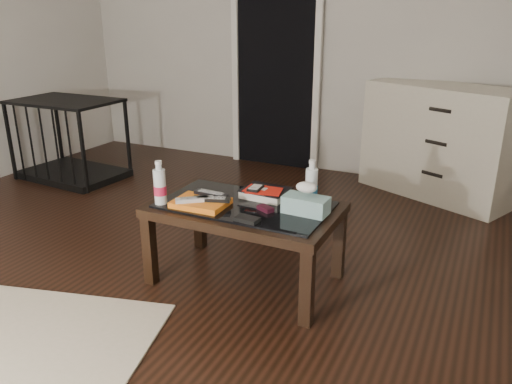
% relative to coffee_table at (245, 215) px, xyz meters
% --- Properties ---
extents(ground, '(5.00, 5.00, 0.00)m').
position_rel_coffee_table_xyz_m(ground, '(-0.38, -0.27, -0.40)').
color(ground, black).
rests_on(ground, ground).
extents(doorway, '(0.90, 0.08, 2.07)m').
position_rel_coffee_table_xyz_m(doorway, '(-0.78, 2.19, 0.63)').
color(doorway, black).
rests_on(doorway, ground).
extents(coffee_table, '(1.00, 0.60, 0.46)m').
position_rel_coffee_table_xyz_m(coffee_table, '(0.00, 0.00, 0.00)').
color(coffee_table, black).
rests_on(coffee_table, ground).
extents(dresser, '(1.30, 0.96, 0.90)m').
position_rel_coffee_table_xyz_m(dresser, '(0.78, 1.96, 0.05)').
color(dresser, beige).
rests_on(dresser, ground).
extents(pet_crate, '(0.94, 0.66, 0.71)m').
position_rel_coffee_table_xyz_m(pet_crate, '(-2.28, 0.99, -0.17)').
color(pet_crate, black).
rests_on(pet_crate, ground).
extents(magazines, '(0.29, 0.22, 0.03)m').
position_rel_coffee_table_xyz_m(magazines, '(-0.20, -0.13, 0.08)').
color(magazines, orange).
rests_on(magazines, coffee_table).
extents(remote_silver, '(0.19, 0.16, 0.02)m').
position_rel_coffee_table_xyz_m(remote_silver, '(-0.22, -0.15, 0.11)').
color(remote_silver, silver).
rests_on(remote_silver, magazines).
extents(remote_black_front, '(0.21, 0.11, 0.02)m').
position_rel_coffee_table_xyz_m(remote_black_front, '(-0.14, -0.11, 0.11)').
color(remote_black_front, black).
rests_on(remote_black_front, magazines).
extents(remote_black_back, '(0.20, 0.06, 0.02)m').
position_rel_coffee_table_xyz_m(remote_black_back, '(-0.19, -0.04, 0.11)').
color(remote_black_back, black).
rests_on(remote_black_back, magazines).
extents(textbook, '(0.26, 0.21, 0.05)m').
position_rel_coffee_table_xyz_m(textbook, '(0.05, 0.15, 0.09)').
color(textbook, black).
rests_on(textbook, coffee_table).
extents(dvd_mailers, '(0.20, 0.14, 0.01)m').
position_rel_coffee_table_xyz_m(dvd_mailers, '(0.04, 0.13, 0.11)').
color(dvd_mailers, red).
rests_on(dvd_mailers, textbook).
extents(ipod, '(0.07, 0.11, 0.02)m').
position_rel_coffee_table_xyz_m(ipod, '(0.01, 0.10, 0.12)').
color(ipod, black).
rests_on(ipod, dvd_mailers).
extents(flip_phone, '(0.10, 0.08, 0.02)m').
position_rel_coffee_table_xyz_m(flip_phone, '(0.14, -0.04, 0.08)').
color(flip_phone, black).
rests_on(flip_phone, coffee_table).
extents(wallet, '(0.13, 0.08, 0.02)m').
position_rel_coffee_table_xyz_m(wallet, '(0.12, -0.21, 0.07)').
color(wallet, black).
rests_on(wallet, coffee_table).
extents(water_bottle_left, '(0.08, 0.08, 0.24)m').
position_rel_coffee_table_xyz_m(water_bottle_left, '(-0.41, -0.19, 0.18)').
color(water_bottle_left, silver).
rests_on(water_bottle_left, coffee_table).
extents(water_bottle_right, '(0.08, 0.08, 0.24)m').
position_rel_coffee_table_xyz_m(water_bottle_right, '(0.31, 0.17, 0.18)').
color(water_bottle_right, white).
rests_on(water_bottle_right, coffee_table).
extents(tissue_box, '(0.24, 0.13, 0.09)m').
position_rel_coffee_table_xyz_m(tissue_box, '(0.34, 0.02, 0.11)').
color(tissue_box, '#21707B').
rests_on(tissue_box, coffee_table).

